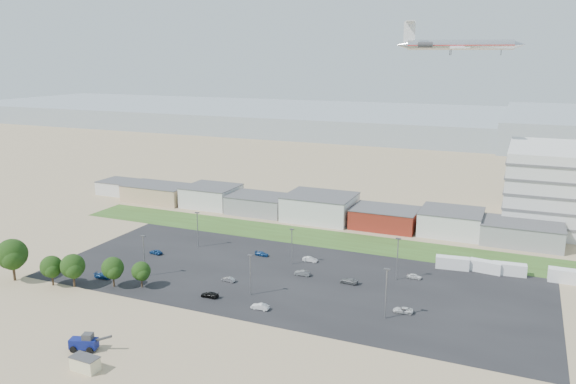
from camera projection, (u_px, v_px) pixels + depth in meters
The scene contains 34 objects.
ground at pixel (233, 307), 120.47m from camera, with size 700.00×700.00×0.00m, color #96875F.
parking_lot at pixel (291, 278), 136.44m from camera, with size 120.00×50.00×0.01m, color black.
grass_strip at pixel (317, 237), 166.97m from camera, with size 160.00×16.00×0.02m, color #354F1D.
hills_backdrop at pixel (504, 129), 385.78m from camera, with size 700.00×200.00×9.00m, color gray, non-canonical shape.
building_row at pixel (289, 204), 189.52m from camera, with size 170.00×20.00×8.00m, color silver, non-canonical shape.
portable_shed at pixel (85, 363), 95.77m from camera, with size 5.06×2.63×2.55m, color beige, non-canonical shape.
telehandler at pixel (84, 342), 102.31m from camera, with size 8.01×2.67×3.34m, color navy, non-canonical shape.
box_trailer_a at pixel (452, 263), 142.02m from camera, with size 8.18×2.56×3.07m, color silver, non-canonical shape.
box_trailer_b at pixel (485, 266), 139.79m from camera, with size 7.73×2.42×2.90m, color silver, non-canonical shape.
box_trailer_c at pixel (510, 269), 137.96m from camera, with size 7.84×2.45×2.94m, color silver, non-canonical shape.
box_trailer_d at pixel (568, 276), 133.03m from camera, with size 8.70×2.72×3.26m, color silver, non-canonical shape.
tree_far_left at pixel (12, 257), 133.47m from camera, with size 7.79×7.79×11.69m, color black, non-canonical shape.
tree_left at pixel (52, 269), 130.96m from camera, with size 5.47×5.47×8.21m, color black, non-canonical shape.
tree_mid at pixel (73, 269), 129.99m from camera, with size 6.01×6.01×9.02m, color black, non-canonical shape.
tree_right at pixel (113, 270), 130.15m from camera, with size 5.47×5.47×8.20m, color black, non-canonical shape.
tree_near at pixel (141, 273), 129.95m from camera, with size 4.71×4.71×7.07m, color black, non-canonical shape.
lightpole_front_l at pixel (144, 256), 136.27m from camera, with size 1.22×0.51×10.37m, color slate, non-canonical shape.
lightpole_front_m at pixel (250, 275), 125.58m from camera, with size 1.12×0.47×9.49m, color slate, non-canonical shape.
lightpole_front_r at pixel (386, 294), 113.93m from camera, with size 1.27×0.53×10.82m, color slate, non-canonical shape.
lightpole_back_l at pixel (198, 230), 157.68m from camera, with size 1.19×0.50×10.11m, color slate, non-canonical shape.
lightpole_back_m at pixel (292, 247), 144.36m from camera, with size 1.12×0.47×9.53m, color slate, non-canonical shape.
lightpole_back_r at pixel (397, 259), 134.07m from camera, with size 1.23×0.51×10.47m, color slate, non-canonical shape.
airliner at pixel (460, 45), 187.03m from camera, with size 41.96×28.61×12.40m, color silver, non-canonical shape.
parked_car_0 at pixel (403, 310), 117.61m from camera, with size 1.92×4.16×1.16m, color silver.
parked_car_3 at pixel (210, 295), 125.14m from camera, with size 1.71×4.20×1.22m, color black.
parked_car_4 at pixel (229, 279), 133.94m from camera, with size 1.18×3.39×1.12m, color #A5A5AA.
parked_car_5 at pixel (156, 252), 152.66m from camera, with size 1.53×3.81×1.30m, color navy.
parked_car_6 at pixel (262, 254), 151.39m from camera, with size 1.58×3.89×1.13m, color navy.
parked_car_7 at pixel (302, 273), 137.71m from camera, with size 1.39×4.00×1.32m, color #595B5E.
parked_car_8 at pixel (414, 276), 135.76m from camera, with size 1.40×3.48×1.19m, color silver.
parked_car_10 at pixel (103, 276), 135.96m from camera, with size 1.76×4.33×1.26m, color navy.
parked_car_11 at pixel (310, 259), 147.03m from camera, with size 1.36×3.89×1.28m, color silver.
parked_car_12 at pixel (349, 281), 132.85m from camera, with size 1.80×4.43×1.28m, color #595B5E.
parked_car_13 at pixel (260, 307), 119.14m from camera, with size 1.36×3.91×1.29m, color silver.
Camera 1 is at (54.66, -97.78, 52.12)m, focal length 35.00 mm.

